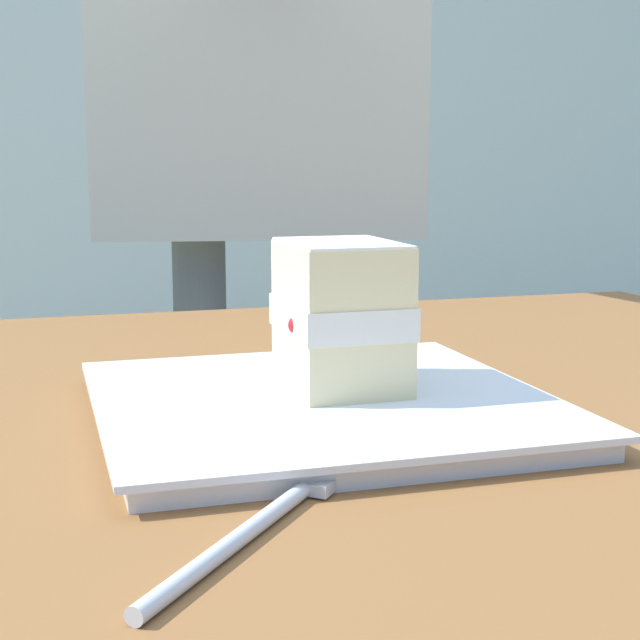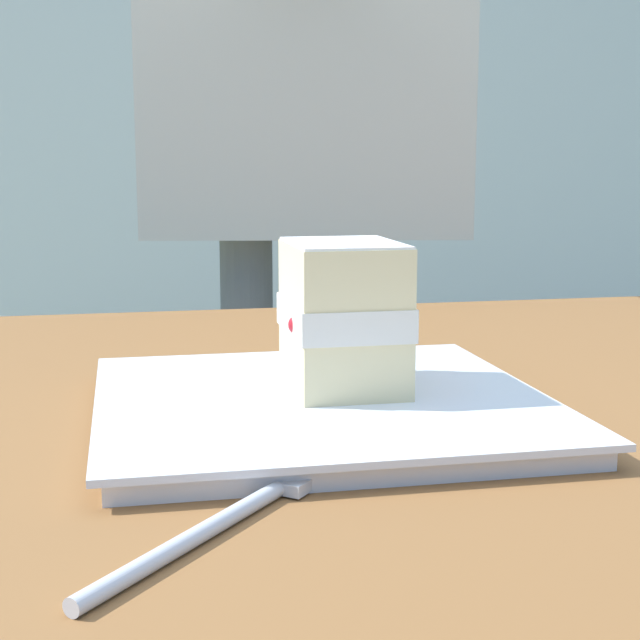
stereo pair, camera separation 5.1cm
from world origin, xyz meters
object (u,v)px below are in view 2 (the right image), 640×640
dessert_fork (227,518)px  diner_person (305,43)px  dessert_plate (320,406)px  cake_slice (343,316)px

dessert_fork → diner_person: diner_person is taller
dessert_plate → dessert_fork: (0.16, -0.08, -0.00)m
cake_slice → dessert_plate: bearing=-52.0°
cake_slice → dessert_fork: (0.18, -0.09, -0.06)m
dessert_fork → dessert_plate: bearing=155.2°
cake_slice → diner_person: size_ratio=0.06×
dessert_plate → cake_slice: (-0.01, 0.02, 0.05)m
diner_person → cake_slice: bearing=-9.0°
cake_slice → dessert_fork: 0.21m
dessert_fork → diner_person: (-0.88, 0.20, 0.31)m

